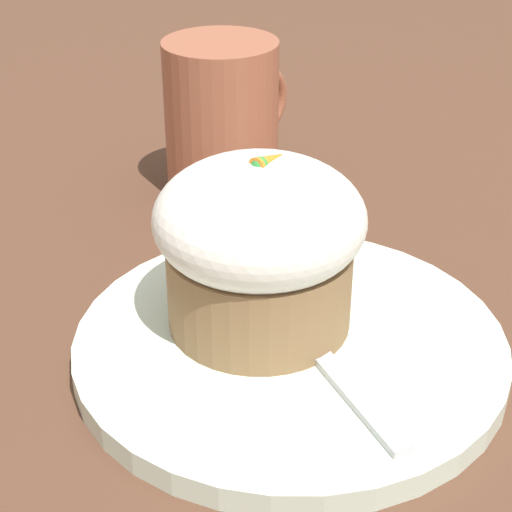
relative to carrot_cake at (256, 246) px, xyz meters
The scene contains 5 objects.
ground_plane 0.06m from the carrot_cake, 82.53° to the right, with size 4.00×4.00×0.00m, color #513323.
dessert_plate 0.06m from the carrot_cake, 82.53° to the right, with size 0.22×0.22×0.01m.
carrot_cake is the anchor object (origin of this frame).
spoon 0.05m from the carrot_cake, 85.18° to the right, with size 0.08×0.12×0.01m.
coffee_cup 0.19m from the carrot_cake, 46.54° to the left, with size 0.11×0.08×0.11m.
Camera 1 is at (-0.29, -0.22, 0.27)m, focal length 60.00 mm.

